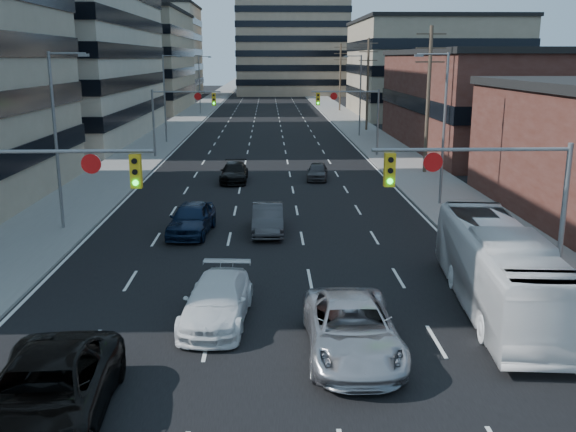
% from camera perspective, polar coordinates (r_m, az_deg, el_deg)
% --- Properties ---
extents(road_surface, '(18.00, 300.00, 0.02)m').
position_cam_1_polar(road_surface, '(142.73, -1.87, 10.38)').
color(road_surface, black).
rests_on(road_surface, ground).
extents(sidewalk_left, '(5.00, 300.00, 0.15)m').
position_cam_1_polar(sidewalk_left, '(143.20, -6.55, 10.33)').
color(sidewalk_left, slate).
rests_on(sidewalk_left, ground).
extents(sidewalk_right, '(5.00, 300.00, 0.15)m').
position_cam_1_polar(sidewalk_right, '(143.18, 2.82, 10.40)').
color(sidewalk_right, slate).
rests_on(sidewalk_right, ground).
extents(office_left_mid, '(26.00, 34.00, 28.00)m').
position_cam_1_polar(office_left_mid, '(77.57, -23.31, 16.72)').
color(office_left_mid, '#ADA089').
rests_on(office_left_mid, ground).
extents(office_left_far, '(20.00, 30.00, 16.00)m').
position_cam_1_polar(office_left_far, '(115.04, -14.28, 13.11)').
color(office_left_far, gray).
rests_on(office_left_far, ground).
extents(storefront_right_mid, '(20.00, 30.00, 9.00)m').
position_cam_1_polar(storefront_right_mid, '(66.99, 19.35, 9.52)').
color(storefront_right_mid, '#472119').
rests_on(storefront_right_mid, ground).
extents(office_right_far, '(22.00, 28.00, 14.00)m').
position_cam_1_polar(office_right_far, '(103.51, 12.42, 12.62)').
color(office_right_far, gray).
rests_on(office_right_far, ground).
extents(bg_block_left, '(24.00, 24.00, 20.00)m').
position_cam_1_polar(bg_block_left, '(155.05, -12.62, 14.03)').
color(bg_block_left, '#ADA089').
rests_on(bg_block_left, ground).
extents(bg_block_right, '(22.00, 22.00, 12.00)m').
position_cam_1_polar(bg_block_right, '(146.01, 11.09, 12.56)').
color(bg_block_right, gray).
rests_on(bg_block_right, ground).
extents(signal_near_left, '(6.59, 0.33, 6.00)m').
position_cam_1_polar(signal_near_left, '(22.26, -21.74, 1.59)').
color(signal_near_left, slate).
rests_on(signal_near_left, ground).
extents(signal_near_right, '(6.59, 0.33, 6.00)m').
position_cam_1_polar(signal_near_right, '(22.16, 17.49, 1.88)').
color(signal_near_right, slate).
rests_on(signal_near_right, ground).
extents(signal_far_left, '(6.09, 0.33, 6.00)m').
position_cam_1_polar(signal_far_left, '(58.16, -9.65, 9.36)').
color(signal_far_left, slate).
rests_on(signal_far_left, ground).
extents(signal_far_right, '(6.09, 0.33, 6.00)m').
position_cam_1_polar(signal_far_right, '(58.12, 5.75, 9.48)').
color(signal_far_right, slate).
rests_on(signal_far_right, ground).
extents(utility_pole_block, '(2.20, 0.28, 11.00)m').
position_cam_1_polar(utility_pole_block, '(50.03, 12.35, 10.23)').
color(utility_pole_block, '#4C3D2D').
rests_on(utility_pole_block, ground).
extents(utility_pole_midblock, '(2.20, 0.28, 11.00)m').
position_cam_1_polar(utility_pole_midblock, '(79.44, 7.09, 11.67)').
color(utility_pole_midblock, '#4C3D2D').
rests_on(utility_pole_midblock, ground).
extents(utility_pole_distant, '(2.20, 0.28, 11.00)m').
position_cam_1_polar(utility_pole_distant, '(109.17, 4.66, 12.30)').
color(utility_pole_distant, '#4C3D2D').
rests_on(utility_pole_distant, ground).
extents(streetlight_left_near, '(2.03, 0.22, 9.00)m').
position_cam_1_polar(streetlight_left_near, '(34.32, -19.73, 6.99)').
color(streetlight_left_near, slate).
rests_on(streetlight_left_near, ground).
extents(streetlight_left_mid, '(2.03, 0.22, 9.00)m').
position_cam_1_polar(streetlight_left_mid, '(68.38, -10.79, 10.59)').
color(streetlight_left_mid, slate).
rests_on(streetlight_left_mid, ground).
extents(streetlight_left_far, '(2.03, 0.22, 9.00)m').
position_cam_1_polar(streetlight_left_far, '(103.07, -7.78, 11.73)').
color(streetlight_left_far, slate).
rests_on(streetlight_left_far, ground).
extents(streetlight_right_near, '(2.03, 0.22, 9.00)m').
position_cam_1_polar(streetlight_right_near, '(39.00, 13.50, 8.15)').
color(streetlight_right_near, slate).
rests_on(streetlight_right_near, ground).
extents(streetlight_right_far, '(2.03, 0.22, 9.00)m').
position_cam_1_polar(streetlight_right_far, '(73.27, 6.33, 10.95)').
color(streetlight_right_far, slate).
rests_on(streetlight_right_far, ground).
extents(black_pickup, '(3.20, 6.43, 1.75)m').
position_cam_1_polar(black_pickup, '(16.85, -20.81, -14.72)').
color(black_pickup, black).
rests_on(black_pickup, ground).
extents(white_van, '(2.49, 5.25, 1.48)m').
position_cam_1_polar(white_van, '(21.88, -6.32, -7.50)').
color(white_van, white).
rests_on(white_van, ground).
extents(silver_suv, '(2.70, 5.85, 1.62)m').
position_cam_1_polar(silver_suv, '(19.54, 5.70, -9.95)').
color(silver_suv, '#ADACB1').
rests_on(silver_suv, ground).
extents(transit_bus, '(3.45, 10.93, 2.99)m').
position_cam_1_polar(transit_bus, '(23.67, 18.27, -4.53)').
color(transit_bus, silver).
rests_on(transit_bus, ground).
extents(sedan_blue, '(2.38, 4.94, 1.63)m').
position_cam_1_polar(sedan_blue, '(32.68, -8.57, -0.22)').
color(sedan_blue, '#0C1932').
rests_on(sedan_blue, ground).
extents(sedan_grey_center, '(1.55, 4.43, 1.46)m').
position_cam_1_polar(sedan_grey_center, '(32.62, -1.81, -0.25)').
color(sedan_grey_center, '#343436').
rests_on(sedan_grey_center, ground).
extents(sedan_black_far, '(1.95, 4.70, 1.36)m').
position_cam_1_polar(sedan_black_far, '(46.38, -4.81, 3.88)').
color(sedan_black_far, black).
rests_on(sedan_black_far, ground).
extents(sedan_grey_right, '(1.86, 3.76, 1.23)m').
position_cam_1_polar(sedan_grey_right, '(47.09, 2.63, 3.99)').
color(sedan_grey_right, '#38383B').
rests_on(sedan_grey_right, ground).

